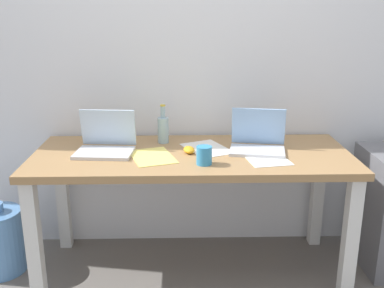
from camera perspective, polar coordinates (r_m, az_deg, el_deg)
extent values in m
plane|color=slate|center=(2.79, 0.00, -15.49)|extent=(8.00, 8.00, 0.00)
cube|color=white|center=(2.78, -0.22, 12.85)|extent=(5.20, 0.08, 2.60)
cube|color=#A37A4C|center=(2.49, 0.00, -1.54)|extent=(1.75, 0.71, 0.04)
cube|color=silver|center=(2.48, -19.40, -11.80)|extent=(0.07, 0.07, 0.69)
cube|color=silver|center=(2.52, 19.42, -11.35)|extent=(0.07, 0.07, 0.69)
cube|color=silver|center=(2.99, -16.06, -6.46)|extent=(0.07, 0.07, 0.69)
cube|color=silver|center=(3.02, 15.59, -6.17)|extent=(0.07, 0.07, 0.69)
cube|color=silver|center=(2.49, -11.07, -1.11)|extent=(0.33, 0.24, 0.02)
cube|color=silver|center=(2.57, -10.59, 2.09)|extent=(0.31, 0.07, 0.21)
cube|color=silver|center=(2.50, 8.27, -0.90)|extent=(0.33, 0.25, 0.02)
cube|color=#8CB7EA|center=(2.57, 8.41, 2.24)|extent=(0.30, 0.09, 0.21)
cylinder|color=#99B7C1|center=(2.65, -3.67, 1.75)|extent=(0.06, 0.06, 0.15)
cylinder|color=#99B7C1|center=(2.62, -3.72, 4.08)|extent=(0.03, 0.03, 0.07)
cylinder|color=gold|center=(2.62, -3.73, 4.92)|extent=(0.03, 0.03, 0.01)
ellipsoid|color=gold|center=(2.48, -0.38, -0.73)|extent=(0.07, 0.11, 0.03)
cylinder|color=#338CC6|center=(2.28, 1.55, -1.45)|extent=(0.08, 0.08, 0.09)
cube|color=white|center=(2.55, 1.92, -0.58)|extent=(0.32, 0.36, 0.00)
cube|color=white|center=(2.43, 9.24, -1.67)|extent=(0.26, 0.33, 0.00)
cube|color=#F4E06B|center=(2.42, -5.06, -1.59)|extent=(0.29, 0.35, 0.00)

